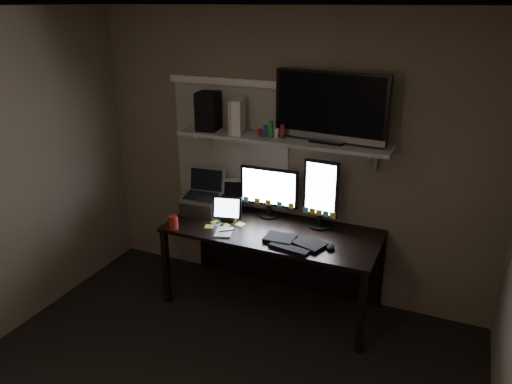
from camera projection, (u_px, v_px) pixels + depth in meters
The scene contains 19 objects.
ceiling at pixel (163, 7), 2.34m from camera, with size 3.60×3.60×0.00m, color silver.
back_wall at pixel (289, 158), 4.33m from camera, with size 3.60×3.60×0.00m, color #6A5B4C.
window_blinds at pixel (231, 146), 4.50m from camera, with size 1.10×0.02×1.10m, color #B9B4A6.
desk at pixel (277, 242), 4.36m from camera, with size 1.80×0.75×0.73m.
wall_shelf at pixel (282, 139), 4.10m from camera, with size 1.80×0.35×0.03m, color #A6A6A1.
monitor_landscape at pixel (269, 192), 4.37m from camera, with size 0.53×0.06×0.46m, color black.
monitor_portrait at pixel (321, 194), 4.13m from camera, with size 0.30×0.06×0.60m, color black.
keyboard at pixel (295, 241), 3.95m from camera, with size 0.50×0.20×0.03m, color black.
mouse at pixel (331, 247), 3.86m from camera, with size 0.06×0.10×0.04m, color black.
notepad at pixel (224, 232), 4.13m from camera, with size 0.13×0.19×0.01m, color silver.
tablet at pixel (228, 209), 4.32m from camera, with size 0.26×0.11×0.23m, color black.
file_sorter at pixel (232, 193), 4.60m from camera, with size 0.22×0.10×0.28m, color black.
laptop at pixel (201, 193), 4.45m from camera, with size 0.35×0.28×0.39m, color #A2A2A6.
cup at pixel (173, 222), 4.19m from camera, with size 0.08×0.08×0.12m, color maroon.
sticky_notes at pixel (226, 224), 4.29m from camera, with size 0.33×0.24×0.00m, color yellow, non-canonical shape.
tv at pixel (330, 108), 3.86m from camera, with size 0.92×0.17×0.55m, color black.
game_console at pixel (239, 116), 4.18m from camera, with size 0.07×0.24×0.29m, color silver.
speaker at pixel (208, 111), 4.28m from camera, with size 0.18×0.22×0.33m, color black.
bottles at pixel (271, 129), 4.07m from camera, with size 0.21×0.05×0.13m, color #A50F0C, non-canonical shape.
Camera 1 is at (1.40, -2.11, 2.53)m, focal length 35.00 mm.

